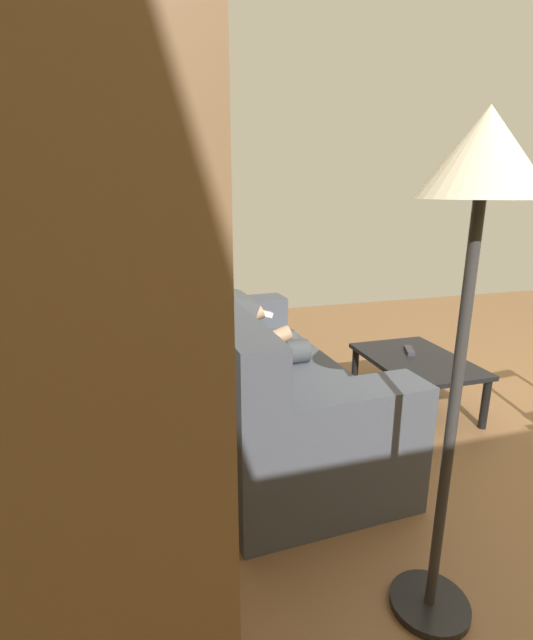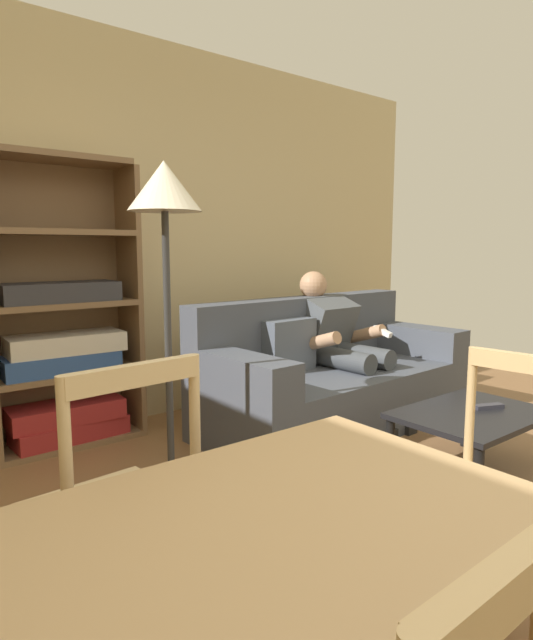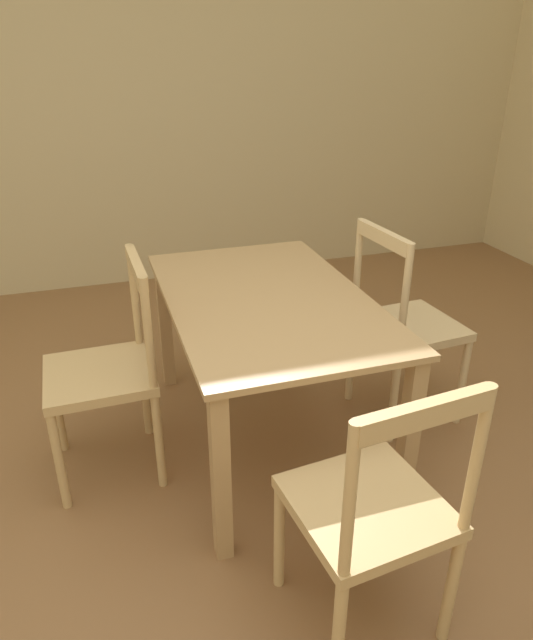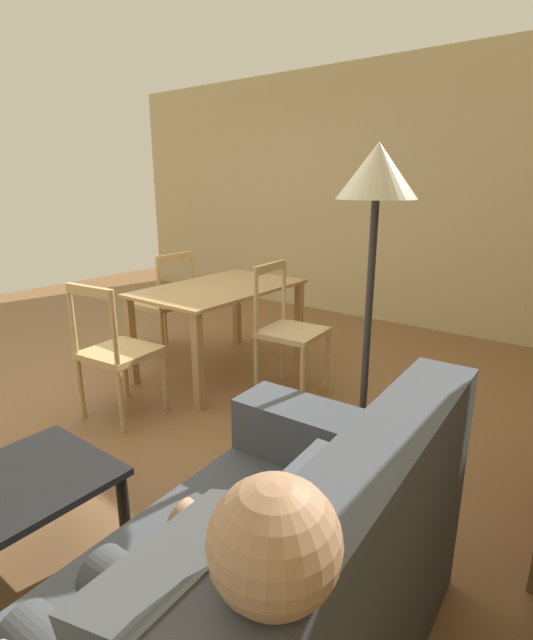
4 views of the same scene
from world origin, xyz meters
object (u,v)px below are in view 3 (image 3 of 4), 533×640
dining_table (267,319)px  dining_chair_by_doorway (107,373)px  dining_chair_facing_couch (372,510)px  dining_chair_near_wall (405,326)px

dining_table → dining_chair_by_doorway: size_ratio=1.43×
dining_chair_facing_couch → dining_chair_by_doorway: (-0.99, -0.68, 0.02)m
dining_table → dining_chair_by_doorway: (-0.00, -0.68, -0.14)m
dining_chair_facing_couch → dining_chair_by_doorway: size_ratio=0.99×
dining_table → dining_chair_near_wall: (0.00, 0.67, -0.13)m
dining_chair_facing_couch → dining_chair_by_doorway: dining_chair_by_doorway is taller
dining_chair_near_wall → dining_chair_by_doorway: (-0.00, -1.35, -0.01)m
dining_chair_by_doorway → dining_chair_facing_couch: bearing=34.4°
dining_chair_near_wall → dining_chair_by_doorway: 1.35m
dining_table → dining_chair_near_wall: bearing=89.8°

